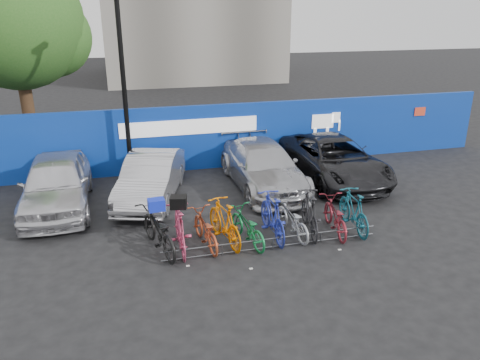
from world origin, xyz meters
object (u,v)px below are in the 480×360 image
object	(u,v)px
bike_9	(354,211)
bike_5	(272,216)
bike_8	(335,216)
car_3	(333,159)
lamppost	(124,86)
bike_1	(180,229)
bike_4	(247,227)
car_2	(263,166)
bike_0	(158,231)
bike_2	(205,229)
tree	(21,25)
bike_3	(224,222)
bike_7	(310,213)
car_0	(56,183)
car_1	(151,178)
bike_6	(292,220)
bike_rack	(273,243)

from	to	relation	value
bike_9	bike_5	bearing A→B (deg)	-0.49
bike_5	bike_8	size ratio (longest dim) A/B	1.10
bike_5	car_3	bearing A→B (deg)	-132.40
lamppost	bike_9	size ratio (longest dim) A/B	3.27
bike_1	bike_4	distance (m)	1.71
car_2	bike_0	xyz separation A→B (m)	(-3.83, -3.61, -0.18)
car_3	bike_1	size ratio (longest dim) A/B	2.77
bike_0	bike_2	world-z (taller)	bike_0
tree	bike_4	size ratio (longest dim) A/B	4.44
bike_8	car_3	bearing A→B (deg)	-106.89
lamppost	bike_0	world-z (taller)	lamppost
bike_3	bike_8	bearing A→B (deg)	165.16
bike_1	bike_8	size ratio (longest dim) A/B	1.06
bike_3	bike_7	xyz separation A→B (m)	(2.31, -0.05, 0.00)
bike_1	car_0	bearing A→B (deg)	-47.06
bike_3	bike_9	world-z (taller)	bike_3
bike_7	bike_8	world-z (taller)	bike_7
car_1	bike_9	size ratio (longest dim) A/B	2.30
car_2	bike_0	distance (m)	5.27
lamppost	bike_6	world-z (taller)	lamppost
bike_rack	bike_1	world-z (taller)	bike_1
bike_rack	car_2	bearing A→B (deg)	75.90
bike_4	bike_5	distance (m)	0.76
bike_1	bike_8	bearing A→B (deg)	179.65
tree	bike_9	size ratio (longest dim) A/B	4.17
lamppost	bike_8	world-z (taller)	lamppost
lamppost	bike_5	bearing A→B (deg)	-57.87
bike_rack	bike_5	distance (m)	0.77
bike_5	bike_rack	bearing A→B (deg)	74.14
bike_1	bike_4	bearing A→B (deg)	178.06
bike_rack	bike_5	xyz separation A→B (m)	(0.18, 0.61, 0.44)
bike_1	bike_5	bearing A→B (deg)	-177.10
lamppost	bike_9	world-z (taller)	lamppost
car_2	car_0	bearing A→B (deg)	-179.38
car_0	car_1	bearing A→B (deg)	0.01
lamppost	car_0	distance (m)	3.84
car_3	bike_2	xyz separation A→B (m)	(-5.26, -3.71, -0.28)
bike_3	tree	bearing A→B (deg)	-71.72
car_0	bike_8	size ratio (longest dim) A/B	2.60
bike_1	bike_3	bearing A→B (deg)	-174.54
lamppost	car_1	world-z (taller)	lamppost
bike_1	bike_5	size ratio (longest dim) A/B	0.96
bike_0	bike_9	distance (m)	5.21
bike_rack	bike_4	bearing A→B (deg)	141.05
tree	bike_7	xyz separation A→B (m)	(7.99, -10.08, -4.49)
bike_6	bike_8	distance (m)	1.18
bike_1	car_1	bearing A→B (deg)	-82.57
bike_2	car_1	bearing A→B (deg)	-81.30
bike_5	bike_6	xyz separation A→B (m)	(0.53, -0.04, -0.14)
bike_3	bike_8	distance (m)	2.99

